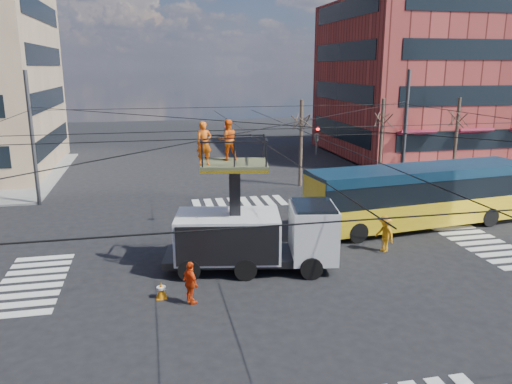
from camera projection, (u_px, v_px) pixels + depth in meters
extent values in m
plane|color=black|center=(280.00, 262.00, 21.44)|extent=(120.00, 120.00, 0.00)
cube|color=slate|center=(444.00, 158.00, 45.60)|extent=(18.00, 18.00, 0.12)
cube|color=black|center=(53.00, 140.00, 40.99)|extent=(0.12, 13.60, 1.50)
cube|color=black|center=(49.00, 99.00, 40.17)|extent=(0.12, 13.60, 1.50)
cube|color=black|center=(45.00, 56.00, 39.36)|extent=(0.12, 13.60, 1.50)
cube|color=black|center=(40.00, 11.00, 38.54)|extent=(0.12, 13.60, 1.50)
cube|color=maroon|center=(442.00, 79.00, 46.95)|extent=(20.00, 16.00, 14.00)
cube|color=black|center=(492.00, 139.00, 40.48)|extent=(17.00, 0.12, 1.58)
cube|color=black|center=(340.00, 130.00, 46.03)|extent=(0.12, 13.60, 1.58)
cube|color=black|center=(497.00, 95.00, 39.62)|extent=(17.00, 0.12, 1.57)
cube|color=black|center=(341.00, 92.00, 45.18)|extent=(0.12, 13.60, 1.57)
cube|color=black|center=(503.00, 50.00, 38.77)|extent=(17.00, 0.12, 1.57)
cube|color=black|center=(343.00, 52.00, 44.32)|extent=(0.12, 13.60, 1.57)
cube|color=black|center=(508.00, 2.00, 37.91)|extent=(17.00, 0.12, 1.57)
cube|color=black|center=(345.00, 10.00, 43.47)|extent=(0.12, 13.60, 1.57)
cylinder|color=#2D2D30|center=(405.00, 129.00, 34.28)|extent=(0.24, 0.24, 8.00)
cylinder|color=#2D2D30|center=(33.00, 140.00, 29.40)|extent=(0.24, 0.24, 8.00)
cylinder|color=black|center=(233.00, 107.00, 31.43)|extent=(24.00, 0.03, 0.03)
cylinder|color=black|center=(460.00, 213.00, 8.67)|extent=(24.00, 0.03, 0.03)
cylinder|color=black|center=(282.00, 125.00, 20.00)|extent=(24.02, 24.02, 0.03)
cylinder|color=black|center=(282.00, 125.00, 20.00)|extent=(24.02, 24.02, 0.03)
cylinder|color=black|center=(290.00, 136.00, 18.93)|extent=(24.00, 0.03, 0.03)
cylinder|color=black|center=(275.00, 129.00, 21.21)|extent=(24.00, 0.03, 0.03)
cylinder|color=black|center=(253.00, 136.00, 19.85)|extent=(0.03, 24.00, 0.03)
cylinder|color=black|center=(310.00, 134.00, 20.34)|extent=(0.03, 24.00, 0.03)
imported|color=black|center=(317.00, 134.00, 23.55)|extent=(0.16, 0.20, 1.00)
imported|color=black|center=(226.00, 126.00, 24.57)|extent=(0.26, 1.24, 0.50)
cylinder|color=#382B21|center=(301.00, 144.00, 34.52)|extent=(0.24, 0.24, 6.00)
cylinder|color=#382B21|center=(381.00, 141.00, 35.74)|extent=(0.24, 0.24, 6.00)
cylinder|color=#382B21|center=(456.00, 138.00, 36.96)|extent=(0.24, 0.24, 6.00)
cube|color=black|center=(250.00, 256.00, 20.70)|extent=(7.28, 3.39, 0.30)
cube|color=silver|center=(313.00, 232.00, 20.54)|extent=(2.19, 2.68, 2.20)
cube|color=black|center=(313.00, 214.00, 20.35)|extent=(1.98, 2.54, 0.80)
cube|color=silver|center=(228.00, 235.00, 20.45)|extent=(4.57, 3.20, 1.80)
cylinder|color=black|center=(311.00, 268.00, 19.69)|extent=(0.95, 0.50, 0.90)
cylinder|color=black|center=(304.00, 248.00, 21.92)|extent=(0.95, 0.50, 0.90)
cylinder|color=black|center=(246.00, 269.00, 19.60)|extent=(0.95, 0.50, 0.90)
cylinder|color=black|center=(245.00, 248.00, 21.83)|extent=(0.95, 0.50, 0.90)
cylinder|color=black|center=(190.00, 270.00, 19.53)|extent=(0.95, 0.50, 0.90)
cylinder|color=black|center=(194.00, 249.00, 21.76)|extent=(0.95, 0.50, 0.90)
cube|color=black|center=(235.00, 201.00, 20.10)|extent=(0.52, 0.52, 3.04)
cube|color=brown|center=(235.00, 164.00, 19.73)|extent=(2.93, 2.52, 0.12)
cube|color=yellow|center=(235.00, 167.00, 19.76)|extent=(2.93, 2.52, 0.12)
imported|color=orange|center=(204.00, 143.00, 19.02)|extent=(0.68, 0.52, 1.66)
imported|color=orange|center=(228.00, 140.00, 19.99)|extent=(0.85, 0.69, 1.64)
cube|color=gold|center=(418.00, 209.00, 26.04)|extent=(12.28, 3.98, 1.30)
cube|color=black|center=(420.00, 187.00, 25.74)|extent=(12.28, 3.93, 1.10)
cube|color=#0D263A|center=(421.00, 172.00, 25.55)|extent=(12.28, 3.98, 0.50)
cube|color=gold|center=(315.00, 207.00, 24.03)|extent=(0.54, 2.48, 2.80)
cube|color=gold|center=(509.00, 188.00, 27.73)|extent=(0.54, 2.48, 2.80)
cube|color=black|center=(314.00, 230.00, 24.29)|extent=(0.45, 2.60, 0.30)
cube|color=gold|center=(318.00, 182.00, 23.75)|extent=(0.29, 1.60, 0.35)
cylinder|color=black|center=(358.00, 233.00, 23.75)|extent=(1.03, 0.41, 1.00)
cylinder|color=black|center=(335.00, 219.00, 25.91)|extent=(1.03, 0.41, 1.00)
cylinder|color=black|center=(489.00, 217.00, 26.19)|extent=(1.03, 0.41, 1.00)
cylinder|color=black|center=(458.00, 206.00, 28.36)|extent=(1.03, 0.41, 1.00)
cone|color=orange|center=(161.00, 290.00, 18.06)|extent=(0.36, 0.36, 0.63)
imported|color=#EA410E|center=(191.00, 283.00, 17.53)|extent=(0.74, 1.01, 1.58)
imported|color=orange|center=(385.00, 234.00, 22.54)|extent=(0.89, 1.22, 1.69)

